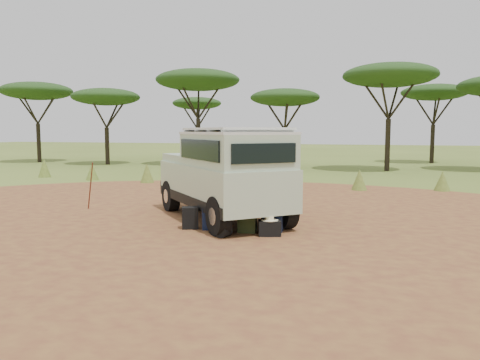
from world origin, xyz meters
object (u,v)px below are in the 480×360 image
(backpack_navy, at_px, (211,219))
(backpack_olive, at_px, (247,220))
(walking_staff, at_px, (90,186))
(safari_vehicle, at_px, (224,176))
(backpack_black, at_px, (190,218))
(hard_case, at_px, (270,228))
(duffel_navy, at_px, (272,221))

(backpack_navy, height_order, backpack_olive, backpack_olive)
(walking_staff, xyz_separation_m, backpack_navy, (4.27, -1.51, -0.44))
(safari_vehicle, bearing_deg, walking_staff, -137.04)
(backpack_black, xyz_separation_m, backpack_navy, (0.49, 0.06, -0.00))
(backpack_navy, xyz_separation_m, backpack_olive, (0.87, -0.04, 0.02))
(safari_vehicle, bearing_deg, hard_case, 4.52)
(backpack_navy, xyz_separation_m, duffel_navy, (1.40, 0.14, -0.00))
(backpack_navy, height_order, duffel_navy, backpack_navy)
(walking_staff, height_order, duffel_navy, walking_staff)
(backpack_black, relative_size, backpack_navy, 1.01)
(backpack_olive, bearing_deg, walking_staff, 156.82)
(backpack_navy, bearing_deg, hard_case, -22.30)
(backpack_olive, relative_size, hard_case, 1.17)
(hard_case, bearing_deg, backpack_navy, 153.18)
(safari_vehicle, relative_size, hard_case, 10.00)
(safari_vehicle, height_order, backpack_olive, safari_vehicle)
(walking_staff, relative_size, duffel_navy, 2.85)
(backpack_navy, distance_m, backpack_olive, 0.87)
(safari_vehicle, relative_size, walking_staff, 3.32)
(hard_case, bearing_deg, backpack_olive, 144.34)
(backpack_navy, bearing_deg, duffel_navy, -8.14)
(backpack_navy, relative_size, hard_case, 1.06)
(safari_vehicle, xyz_separation_m, backpack_olive, (0.97, -1.24, -0.85))
(backpack_black, relative_size, backpack_olive, 0.92)
(duffel_navy, bearing_deg, backpack_olive, -165.26)
(backpack_olive, xyz_separation_m, hard_case, (0.55, -0.17, -0.11))
(hard_case, bearing_deg, backpack_black, 157.15)
(hard_case, bearing_deg, safari_vehicle, 118.71)
(backpack_olive, distance_m, hard_case, 0.58)
(backpack_navy, relative_size, backpack_olive, 0.91)
(duffel_navy, bearing_deg, backpack_navy, -178.55)
(walking_staff, distance_m, backpack_olive, 5.39)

